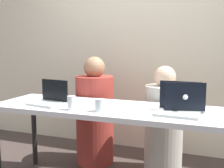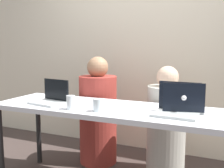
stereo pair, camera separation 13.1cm
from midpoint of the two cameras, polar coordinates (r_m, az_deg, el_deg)
The scene contains 9 objects.
back_wall at distance 3.18m, azimuth 8.97°, elevation 7.09°, with size 5.16×0.10×2.39m, color beige.
desk at distance 2.16m, azimuth 1.09°, elevation -6.72°, with size 1.98×0.62×0.75m.
person_on_left at distance 2.82m, azimuth -1.71°, elevation -6.99°, with size 0.43×0.43×1.14m.
person_on_right at distance 2.62m, azimuth 13.14°, elevation -9.17°, with size 0.38×0.38×1.06m.
laptop_front_left at distance 2.32m, azimuth -11.62°, elevation -3.05°, with size 0.32×0.26×0.20m.
laptop_front_right at distance 1.97m, azimuth 15.80°, elevation -4.98°, with size 0.32×0.27×0.23m.
laptop_back_right at distance 2.05m, azimuth 16.84°, elevation -4.48°, with size 0.34×0.30×0.23m.
water_glass_left at distance 2.06m, azimuth -7.19°, elevation -4.22°, with size 0.07×0.07×0.11m.
water_glass_center at distance 1.98m, azimuth -1.14°, elevation -4.82°, with size 0.08×0.08×0.10m.
Camera 2 is at (0.85, -1.92, 1.22)m, focal length 42.00 mm.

